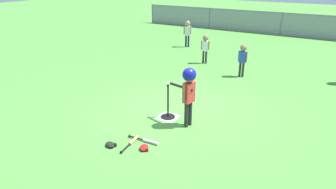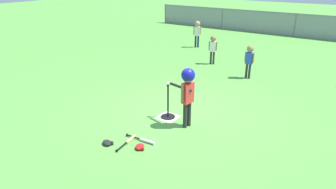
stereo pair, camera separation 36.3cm
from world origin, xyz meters
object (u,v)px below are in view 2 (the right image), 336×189
fielder_deep_left (213,46)px  fielder_near_left (197,31)px  batter_child (188,86)px  spare_bat_silver (144,140)px  glove_near_bats (140,147)px  batting_tee (168,112)px  baseball_on_tee (168,83)px  glove_by_plate (107,143)px  spare_bat_wood (129,141)px  fielder_near_right (249,57)px

fielder_deep_left → fielder_near_left: bearing=131.8°
fielder_near_left → batter_child: bearing=-61.9°
fielder_deep_left → fielder_near_left: 2.59m
spare_bat_silver → glove_near_bats: 0.25m
spare_bat_silver → batting_tee: bearing=101.4°
batting_tee → batter_child: batter_child is taller
batter_child → spare_bat_silver: batter_child is taller
batting_tee → baseball_on_tee: (0.00, -0.00, 0.68)m
fielder_near_left → batting_tee: bearing=-65.6°
batter_child → glove_near_bats: size_ratio=4.79×
glove_by_plate → baseball_on_tee: bearing=79.8°
spare_bat_wood → fielder_near_left: bearing=110.6°
batter_child → fielder_near_right: 3.74m
batting_tee → spare_bat_silver: 1.15m
glove_by_plate → spare_bat_silver: bearing=42.7°
fielder_near_left → glove_near_bats: bearing=-67.5°
baseball_on_tee → fielder_deep_left: 4.52m
batter_child → fielder_near_left: bearing=118.1°
batting_tee → baseball_on_tee: bearing=-86.4°
fielder_near_left → glove_near_bats: fielder_near_left is taller
batter_child → fielder_deep_left: batter_child is taller
batting_tee → spare_bat_silver: bearing=-78.6°
batting_tee → fielder_deep_left: 4.54m
fielder_near_right → spare_bat_silver: bearing=-92.9°
spare_bat_wood → fielder_deep_left: bearing=101.2°
fielder_deep_left → fielder_near_left: (-1.73, 1.93, 0.08)m
fielder_near_right → spare_bat_silver: 4.78m
fielder_near_right → spare_bat_silver: fielder_near_right is taller
spare_bat_silver → spare_bat_wood: size_ratio=1.07×
batting_tee → glove_near_bats: bearing=-77.0°
fielder_deep_left → fielder_near_left: fielder_near_left is taller
baseball_on_tee → glove_by_plate: 1.80m
batter_child → fielder_near_left: size_ratio=1.14×
baseball_on_tee → batter_child: bearing=-12.3°
fielder_deep_left → glove_near_bats: size_ratio=3.77×
baseball_on_tee → spare_bat_silver: 1.38m
baseball_on_tee → glove_by_plate: size_ratio=0.28×
batter_child → batting_tee: bearing=167.7°
spare_bat_silver → glove_near_bats: size_ratio=2.47×
batting_tee → spare_bat_wood: bearing=-90.4°
batter_child → glove_by_plate: batter_child is taller
fielder_deep_left → glove_by_plate: size_ratio=3.81×
baseball_on_tee → glove_near_bats: (0.31, -1.35, -0.77)m
batting_tee → fielder_near_right: (0.47, 3.61, 0.52)m
batting_tee → fielder_near_left: size_ratio=0.68×
baseball_on_tee → fielder_deep_left: size_ratio=0.07×
batting_tee → spare_bat_wood: batting_tee is taller
spare_bat_silver → glove_near_bats: (0.08, -0.23, 0.01)m
baseball_on_tee → spare_bat_silver: bearing=-78.6°
batter_child → glove_by_plate: (-0.85, -1.47, -0.88)m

